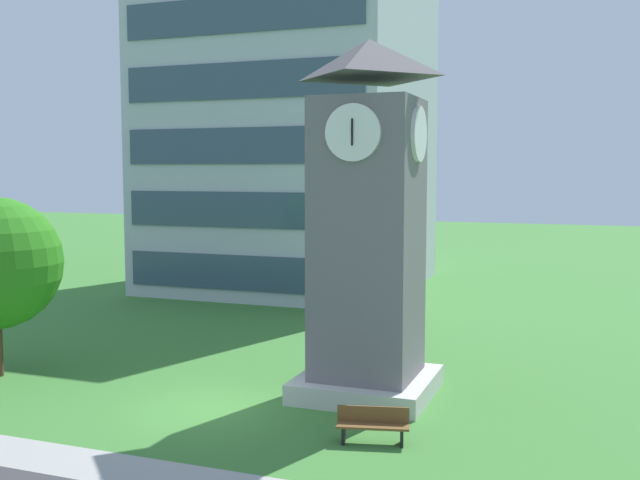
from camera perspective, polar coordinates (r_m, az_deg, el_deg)
name	(u,v)px	position (r m, az deg, el deg)	size (l,w,h in m)	color
ground_plane	(210,408)	(21.80, -8.47, -12.73)	(160.00, 160.00, 0.00)	#3D7A33
kerb_strip	(113,468)	(18.20, -15.69, -16.59)	(120.00, 1.60, 0.01)	#9E9E99
office_building	(294,122)	(43.69, -2.02, 9.09)	(14.05, 14.04, 19.20)	#B7BCC6
clock_tower	(368,239)	(22.01, 3.73, 0.09)	(3.91, 3.91, 10.57)	slate
park_bench	(373,425)	(18.95, 4.10, -14.03)	(1.86, 0.89, 0.88)	brown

